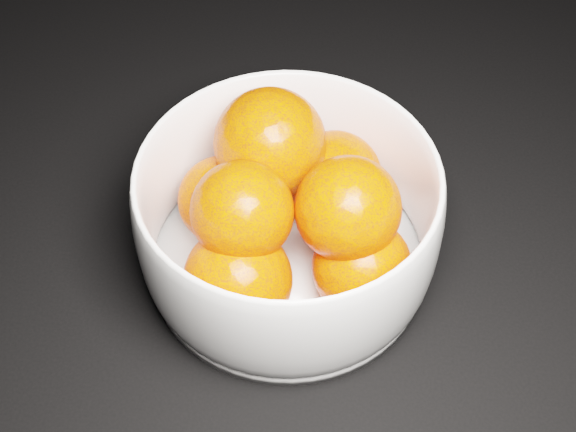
# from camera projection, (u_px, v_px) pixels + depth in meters

# --- Properties ---
(bowl) EXTENTS (0.20, 0.20, 0.10)m
(bowl) POSITION_uv_depth(u_px,v_px,m) (288.00, 221.00, 0.52)
(bowl) COLOR white
(bowl) RESTS_ON ground
(orange_pile) EXTENTS (0.16, 0.16, 0.11)m
(orange_pile) POSITION_uv_depth(u_px,v_px,m) (288.00, 208.00, 0.51)
(orange_pile) COLOR #F84202
(orange_pile) RESTS_ON bowl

